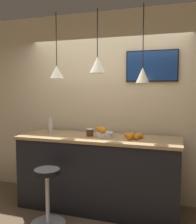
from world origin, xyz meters
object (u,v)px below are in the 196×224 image
Objects in this scene: juice_bottle at (50,126)px; mounted_tv at (152,66)px; bar_stool at (47,192)px; fruit_bowl at (103,133)px; spread_jar at (90,132)px.

mounted_tv reaches higher than juice_bottle.
bar_stool is 2.25m from mounted_tv.
bar_stool is at bearing -131.20° from fruit_bowl.
fruit_bowl is 0.34× the size of mounted_tv.
mounted_tv reaches higher than bar_stool.
fruit_bowl is 0.95× the size of juice_bottle.
spread_jar is 0.14× the size of mounted_tv.
bar_stool is at bearing -137.84° from mounted_tv.
fruit_bowl is 0.21m from spread_jar.
mounted_tv is (0.61, 0.42, 0.95)m from fruit_bowl.
mounted_tv is at bearing 15.90° from juice_bottle.
spread_jar is at bearing 177.62° from fruit_bowl.
mounted_tv is (0.81, 0.41, 0.95)m from spread_jar.
spread_jar is at bearing -153.17° from mounted_tv.
fruit_bowl is (0.55, 0.63, 0.68)m from bar_stool.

